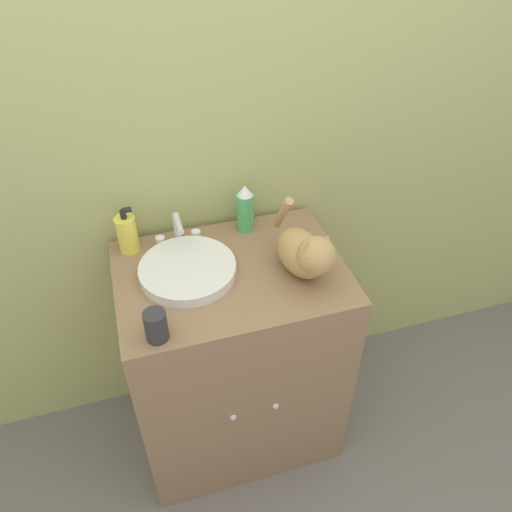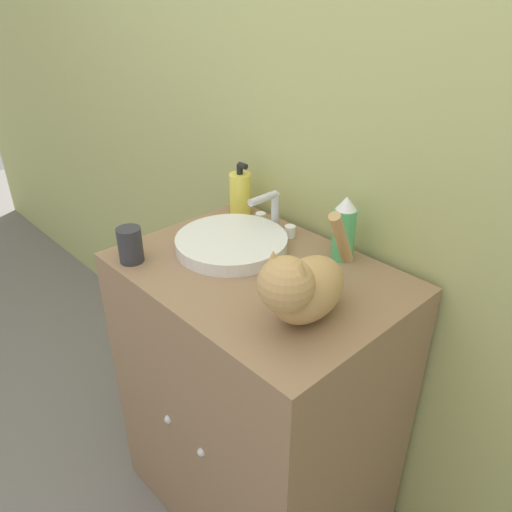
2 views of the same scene
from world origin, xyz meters
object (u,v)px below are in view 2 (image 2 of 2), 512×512
at_px(spray_bottle, 344,229).
at_px(cup, 130,245).
at_px(soap_bottle, 240,193).
at_px(cat, 303,286).

height_order(spray_bottle, cup, spray_bottle).
distance_m(soap_bottle, spray_bottle, 0.41).
height_order(cat, spray_bottle, cat).
relative_size(cat, spray_bottle, 1.90).
bearing_deg(spray_bottle, cat, -68.50).
xyz_separation_m(soap_bottle, cup, (0.03, -0.42, -0.02)).
bearing_deg(cat, soap_bottle, -127.26).
bearing_deg(spray_bottle, soap_bottle, -179.79).
bearing_deg(spray_bottle, cup, -131.65).
bearing_deg(soap_bottle, cat, -28.69).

